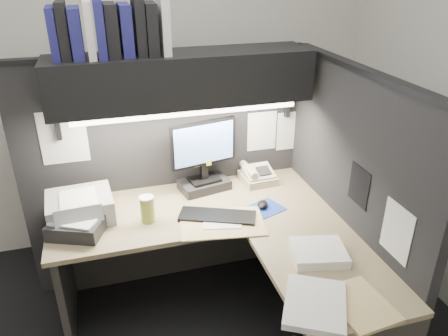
{
  "coord_description": "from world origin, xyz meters",
  "views": [
    {
      "loc": [
        -0.35,
        -1.76,
        2.15
      ],
      "look_at": [
        0.31,
        0.51,
        1.0
      ],
      "focal_mm": 35.0,
      "sensor_mm": 36.0,
      "label": 1
    }
  ],
  "objects_px": {
    "desk": "(269,292)",
    "printer": "(80,207)",
    "monitor": "(204,163)",
    "notebook_stack": "(78,226)",
    "keyboard": "(217,216)",
    "overhead_shelf": "(182,78)",
    "telephone": "(258,176)",
    "coffee_cup": "(147,210)"
  },
  "relations": [
    {
      "from": "monitor",
      "to": "coffee_cup",
      "type": "bearing_deg",
      "value": -156.59
    },
    {
      "from": "desk",
      "to": "coffee_cup",
      "type": "xyz_separation_m",
      "value": [
        -0.59,
        0.47,
        0.36
      ]
    },
    {
      "from": "coffee_cup",
      "to": "printer",
      "type": "height_order",
      "value": "coffee_cup"
    },
    {
      "from": "telephone",
      "to": "printer",
      "type": "distance_m",
      "value": 1.19
    },
    {
      "from": "notebook_stack",
      "to": "coffee_cup",
      "type": "bearing_deg",
      "value": 1.08
    },
    {
      "from": "overhead_shelf",
      "to": "telephone",
      "type": "height_order",
      "value": "overhead_shelf"
    },
    {
      "from": "overhead_shelf",
      "to": "monitor",
      "type": "bearing_deg",
      "value": 5.86
    },
    {
      "from": "telephone",
      "to": "coffee_cup",
      "type": "height_order",
      "value": "coffee_cup"
    },
    {
      "from": "desk",
      "to": "printer",
      "type": "height_order",
      "value": "printer"
    },
    {
      "from": "desk",
      "to": "telephone",
      "type": "xyz_separation_m",
      "value": [
        0.21,
        0.77,
        0.33
      ]
    },
    {
      "from": "printer",
      "to": "notebook_stack",
      "type": "xyz_separation_m",
      "value": [
        -0.02,
        -0.15,
        -0.03
      ]
    },
    {
      "from": "telephone",
      "to": "coffee_cup",
      "type": "distance_m",
      "value": 0.85
    },
    {
      "from": "monitor",
      "to": "notebook_stack",
      "type": "xyz_separation_m",
      "value": [
        -0.81,
        -0.3,
        -0.15
      ]
    },
    {
      "from": "coffee_cup",
      "to": "telephone",
      "type": "bearing_deg",
      "value": 20.12
    },
    {
      "from": "monitor",
      "to": "overhead_shelf",
      "type": "bearing_deg",
      "value": 174.41
    },
    {
      "from": "desk",
      "to": "printer",
      "type": "bearing_deg",
      "value": 147.47
    },
    {
      "from": "notebook_stack",
      "to": "printer",
      "type": "bearing_deg",
      "value": 83.5
    },
    {
      "from": "monitor",
      "to": "coffee_cup",
      "type": "distance_m",
      "value": 0.52
    },
    {
      "from": "desk",
      "to": "notebook_stack",
      "type": "relative_size",
      "value": 5.85
    },
    {
      "from": "monitor",
      "to": "notebook_stack",
      "type": "relative_size",
      "value": 1.67
    },
    {
      "from": "desk",
      "to": "keyboard",
      "type": "height_order",
      "value": "keyboard"
    },
    {
      "from": "keyboard",
      "to": "coffee_cup",
      "type": "xyz_separation_m",
      "value": [
        -0.4,
        0.08,
        0.07
      ]
    },
    {
      "from": "telephone",
      "to": "coffee_cup",
      "type": "xyz_separation_m",
      "value": [
        -0.8,
        -0.29,
        0.03
      ]
    },
    {
      "from": "telephone",
      "to": "monitor",
      "type": "bearing_deg",
      "value": 177.01
    },
    {
      "from": "desk",
      "to": "coffee_cup",
      "type": "relative_size",
      "value": 11.08
    },
    {
      "from": "keyboard",
      "to": "printer",
      "type": "height_order",
      "value": "printer"
    },
    {
      "from": "coffee_cup",
      "to": "printer",
      "type": "distance_m",
      "value": 0.41
    },
    {
      "from": "telephone",
      "to": "notebook_stack",
      "type": "distance_m",
      "value": 1.23
    },
    {
      "from": "desk",
      "to": "overhead_shelf",
      "type": "xyz_separation_m",
      "value": [
        -0.3,
        0.75,
        1.06
      ]
    },
    {
      "from": "desk",
      "to": "monitor",
      "type": "xyz_separation_m",
      "value": [
        -0.18,
        0.76,
        0.48
      ]
    },
    {
      "from": "monitor",
      "to": "keyboard",
      "type": "bearing_deg",
      "value": -103.41
    },
    {
      "from": "printer",
      "to": "notebook_stack",
      "type": "relative_size",
      "value": 1.29
    },
    {
      "from": "monitor",
      "to": "keyboard",
      "type": "relative_size",
      "value": 1.06
    },
    {
      "from": "keyboard",
      "to": "telephone",
      "type": "distance_m",
      "value": 0.55
    },
    {
      "from": "printer",
      "to": "coffee_cup",
      "type": "bearing_deg",
      "value": -25.19
    },
    {
      "from": "desk",
      "to": "monitor",
      "type": "bearing_deg",
      "value": 103.01
    },
    {
      "from": "desk",
      "to": "notebook_stack",
      "type": "height_order",
      "value": "notebook_stack"
    },
    {
      "from": "coffee_cup",
      "to": "printer",
      "type": "relative_size",
      "value": 0.41
    },
    {
      "from": "telephone",
      "to": "printer",
      "type": "height_order",
      "value": "printer"
    },
    {
      "from": "overhead_shelf",
      "to": "keyboard",
      "type": "distance_m",
      "value": 0.85
    },
    {
      "from": "keyboard",
      "to": "printer",
      "type": "xyz_separation_m",
      "value": [
        -0.78,
        0.23,
        0.06
      ]
    },
    {
      "from": "keyboard",
      "to": "telephone",
      "type": "xyz_separation_m",
      "value": [
        0.4,
        0.38,
        0.03
      ]
    }
  ]
}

